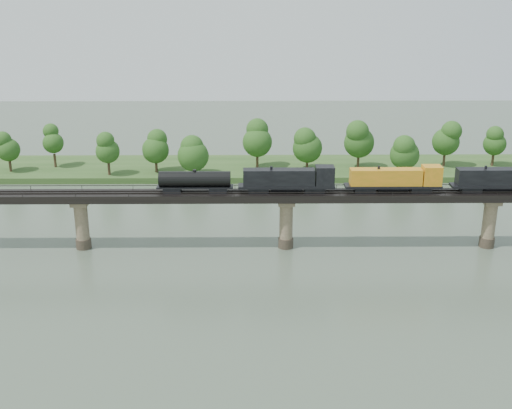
{
  "coord_description": "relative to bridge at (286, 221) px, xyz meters",
  "views": [
    {
      "loc": [
        -7.03,
        -87.61,
        49.36
      ],
      "look_at": [
        -5.9,
        30.0,
        9.0
      ],
      "focal_mm": 45.0,
      "sensor_mm": 36.0,
      "label": 1
    }
  ],
  "objects": [
    {
      "name": "freight_train",
      "position": [
        13.79,
        0.0,
        8.51
      ],
      "size": [
        75.19,
        2.93,
        5.18
      ],
      "color": "black",
      "rests_on": "bridge"
    },
    {
      "name": "bridge_superstructure",
      "position": [
        0.0,
        0.0,
        6.33
      ],
      "size": [
        220.0,
        4.9,
        0.75
      ],
      "color": "black",
      "rests_on": "bridge"
    },
    {
      "name": "ground",
      "position": [
        0.0,
        -30.0,
        -5.46
      ],
      "size": [
        400.0,
        400.0,
        0.0
      ],
      "primitive_type": "plane",
      "color": "#3C4A3A",
      "rests_on": "ground"
    },
    {
      "name": "far_treeline",
      "position": [
        -8.21,
        50.52,
        3.37
      ],
      "size": [
        289.06,
        17.54,
        13.6
      ],
      "color": "#382619",
      "rests_on": "far_bank"
    },
    {
      "name": "bridge",
      "position": [
        0.0,
        0.0,
        0.0
      ],
      "size": [
        236.0,
        30.0,
        11.5
      ],
      "color": "#473A2D",
      "rests_on": "ground"
    },
    {
      "name": "far_bank",
      "position": [
        0.0,
        55.0,
        -4.66
      ],
      "size": [
        300.0,
        24.0,
        1.6
      ],
      "primitive_type": "cube",
      "color": "#2B4A1D",
      "rests_on": "ground"
    }
  ]
}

